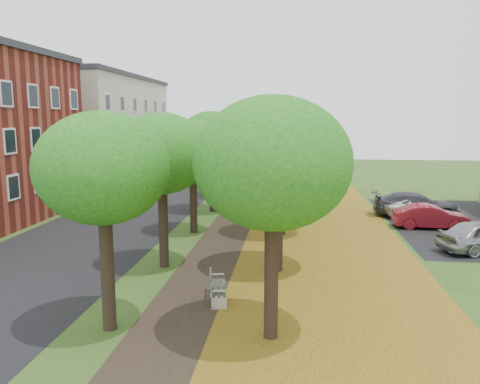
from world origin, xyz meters
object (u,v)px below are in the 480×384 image
(car_red, at_px, (431,217))
(car_grey, at_px, (415,205))
(car_white, at_px, (415,207))
(bench, at_px, (217,287))

(car_red, height_order, car_grey, car_grey)
(car_red, height_order, car_white, car_red)
(bench, xyz_separation_m, car_red, (10.40, 11.85, 0.23))
(car_white, bearing_deg, car_red, 162.55)
(car_grey, bearing_deg, car_red, -177.12)
(car_red, bearing_deg, car_grey, 3.09)
(bench, bearing_deg, car_red, -51.72)
(car_grey, bearing_deg, car_white, 2.88)
(bench, bearing_deg, car_grey, -44.78)
(car_grey, height_order, car_white, car_grey)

